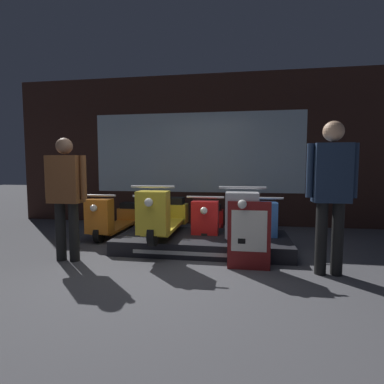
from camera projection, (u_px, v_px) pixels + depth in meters
name	position (u px, v px, depth m)	size (l,w,h in m)	color
ground_plane	(155.00, 279.00, 3.34)	(30.00, 30.00, 0.00)	#4C4C51
shop_wall_back	(197.00, 151.00, 6.47)	(8.21, 0.09, 3.20)	#331E19
display_platform	(203.00, 242.00, 4.55)	(2.56, 1.17, 0.21)	black
scooter_display_left	(165.00, 215.00, 4.57)	(0.58, 1.76, 0.80)	black
scooter_display_right	(241.00, 217.00, 4.39)	(0.58, 1.76, 0.80)	black
scooter_backrow_0	(115.00, 218.00, 5.56)	(0.58, 1.76, 0.80)	black
scooter_backrow_1	(161.00, 219.00, 5.42)	(0.58, 1.76, 0.80)	black
scooter_backrow_2	(209.00, 220.00, 5.29)	(0.58, 1.76, 0.80)	black
scooter_backrow_3	(260.00, 222.00, 5.15)	(0.58, 1.76, 0.80)	black
person_left_browsing	(66.00, 189.00, 3.93)	(0.59, 0.24, 1.63)	black
person_right_browsing	(331.00, 186.00, 3.41)	(0.56, 0.23, 1.77)	black
price_sign_board	(249.00, 235.00, 3.62)	(0.52, 0.04, 0.84)	maroon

